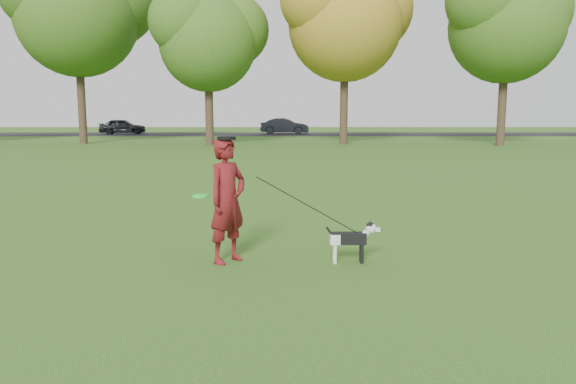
{
  "coord_description": "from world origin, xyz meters",
  "views": [
    {
      "loc": [
        0.52,
        -7.73,
        2.09
      ],
      "look_at": [
        0.54,
        -0.01,
        0.95
      ],
      "focal_mm": 35.0,
      "sensor_mm": 36.0,
      "label": 1
    }
  ],
  "objects_px": {
    "dog": "(353,237)",
    "car_mid": "(285,126)",
    "car_left": "(123,126)",
    "man": "(227,200)"
  },
  "relations": [
    {
      "from": "dog",
      "to": "car_mid",
      "type": "xyz_separation_m",
      "value": [
        -1.04,
        40.24,
        0.33
      ]
    },
    {
      "from": "car_left",
      "to": "car_mid",
      "type": "bearing_deg",
      "value": -97.62
    },
    {
      "from": "dog",
      "to": "car_left",
      "type": "xyz_separation_m",
      "value": [
        -14.76,
        40.24,
        0.31
      ]
    },
    {
      "from": "car_left",
      "to": "car_mid",
      "type": "relative_size",
      "value": 0.94
    },
    {
      "from": "car_left",
      "to": "man",
      "type": "bearing_deg",
      "value": -169.64
    },
    {
      "from": "car_mid",
      "to": "car_left",
      "type": "bearing_deg",
      "value": 92.62
    },
    {
      "from": "man",
      "to": "car_mid",
      "type": "xyz_separation_m",
      "value": [
        0.67,
        40.18,
        -0.17
      ]
    },
    {
      "from": "man",
      "to": "dog",
      "type": "xyz_separation_m",
      "value": [
        1.71,
        -0.05,
        -0.5
      ]
    },
    {
      "from": "man",
      "to": "car_mid",
      "type": "height_order",
      "value": "man"
    },
    {
      "from": "car_left",
      "to": "car_mid",
      "type": "distance_m",
      "value": 13.72
    }
  ]
}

